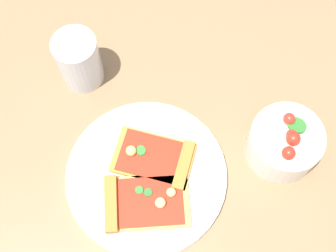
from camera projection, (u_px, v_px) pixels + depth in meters
The scene contains 6 objects.
ground_plane at pixel (152, 172), 0.79m from camera, with size 2.40×2.40×0.00m, color #93704C.
plate at pixel (146, 176), 0.78m from camera, with size 0.28×0.28×0.01m, color white.
pizza_slice_near at pixel (156, 158), 0.78m from camera, with size 0.11×0.15×0.03m.
pizza_slice_far at pixel (141, 202), 0.75m from camera, with size 0.12×0.15×0.02m.
salad_bowl at pixel (284, 142), 0.77m from camera, with size 0.12×0.12×0.09m.
soda_glass at pixel (79, 61), 0.82m from camera, with size 0.08×0.08×0.11m.
Camera 1 is at (-0.23, -0.05, 0.76)m, focal length 48.55 mm.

